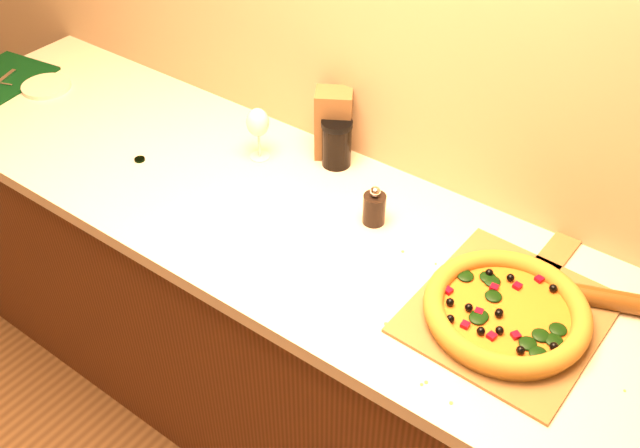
{
  "coord_description": "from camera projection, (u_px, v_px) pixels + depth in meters",
  "views": [
    {
      "loc": [
        0.77,
        0.32,
        2.07
      ],
      "look_at": [
        -0.0,
        1.38,
        0.96
      ],
      "focal_mm": 40.0,
      "sensor_mm": 36.0,
      "label": 1
    }
  ],
  "objects": [
    {
      "name": "dark_jar",
      "position": [
        337.0,
        143.0,
        1.96
      ],
      "size": [
        0.09,
        0.09,
        0.14
      ],
      "color": "black",
      "rests_on": "countertop"
    },
    {
      "name": "bottle_cap",
      "position": [
        140.0,
        159.0,
        2.01
      ],
      "size": [
        0.03,
        0.03,
        0.01
      ],
      "primitive_type": "cylinder",
      "rotation": [
        0.0,
        0.0,
        0.13
      ],
      "color": "black",
      "rests_on": "countertop"
    },
    {
      "name": "pizza_peel",
      "position": [
        512.0,
        309.0,
        1.58
      ],
      "size": [
        0.4,
        0.58,
        0.01
      ],
      "rotation": [
        0.0,
        0.0,
        -0.04
      ],
      "color": "brown",
      "rests_on": "countertop"
    },
    {
      "name": "pizza",
      "position": [
        506.0,
        311.0,
        1.54
      ],
      "size": [
        0.36,
        0.36,
        0.05
      ],
      "color": "#AF7E2B",
      "rests_on": "pizza_peel"
    },
    {
      "name": "rolling_pin",
      "position": [
        624.0,
        302.0,
        1.57
      ],
      "size": [
        0.33,
        0.14,
        0.05
      ],
      "rotation": [
        0.0,
        0.0,
        0.37
      ],
      "color": "#522F0E",
      "rests_on": "countertop"
    },
    {
      "name": "countertop",
      "position": [
        332.0,
        238.0,
        1.79
      ],
      "size": [
        2.84,
        0.68,
        0.04
      ],
      "primitive_type": "cube",
      "color": "beige",
      "rests_on": "cabinet"
    },
    {
      "name": "cabinet",
      "position": [
        330.0,
        353.0,
        2.09
      ],
      "size": [
        2.8,
        0.65,
        0.86
      ],
      "primitive_type": "cube",
      "color": "#45250E",
      "rests_on": "ground"
    },
    {
      "name": "side_plate",
      "position": [
        46.0,
        86.0,
        2.32
      ],
      "size": [
        0.16,
        0.16,
        0.01
      ],
      "primitive_type": "cylinder",
      "rotation": [
        0.0,
        0.0,
        -0.04
      ],
      "color": "beige",
      "rests_on": "countertop"
    },
    {
      "name": "wine_glass",
      "position": [
        258.0,
        124.0,
        1.96
      ],
      "size": [
        0.06,
        0.06,
        0.16
      ],
      "color": "silver",
      "rests_on": "countertop"
    },
    {
      "name": "pepper_grinder",
      "position": [
        374.0,
        208.0,
        1.78
      ],
      "size": [
        0.06,
        0.06,
        0.11
      ],
      "color": "black",
      "rests_on": "countertop"
    },
    {
      "name": "paper_bag",
      "position": [
        333.0,
        124.0,
        1.98
      ],
      "size": [
        0.13,
        0.12,
        0.2
      ],
      "primitive_type": "cube",
      "rotation": [
        0.0,
        0.0,
        0.55
      ],
      "color": "brown",
      "rests_on": "countertop"
    }
  ]
}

